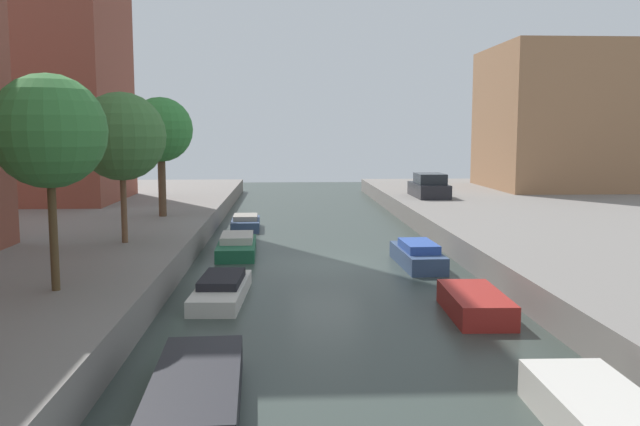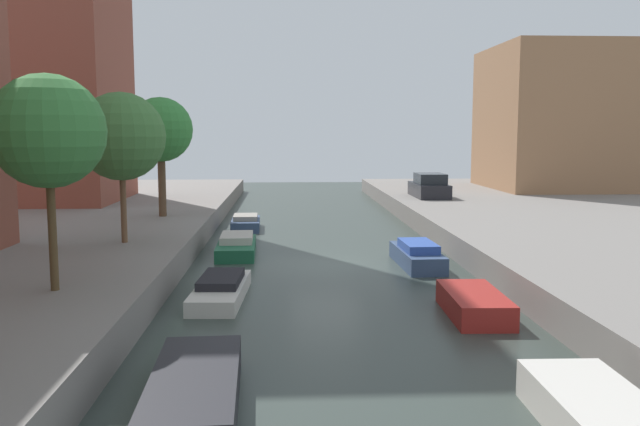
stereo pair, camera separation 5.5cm
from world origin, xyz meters
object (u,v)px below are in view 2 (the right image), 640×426
at_px(low_block_right, 563,118).
at_px(moored_boat_right_2, 474,304).
at_px(parked_car, 429,187).
at_px(moored_boat_left_4, 246,223).
at_px(street_tree_2, 121,137).
at_px(moored_boat_left_2, 221,289).
at_px(street_tree_3, 161,130).
at_px(moored_boat_right_3, 417,255).
at_px(moored_boat_left_1, 195,391).
at_px(street_tree_1, 48,132).
at_px(moored_boat_left_3, 237,246).

bearing_deg(low_block_right, moored_boat_right_2, -116.29).
bearing_deg(parked_car, moored_boat_left_4, -149.46).
bearing_deg(street_tree_2, moored_boat_left_2, -49.32).
distance_m(street_tree_3, parked_car, 17.31).
bearing_deg(moored_boat_left_4, moored_boat_left_2, -89.60).
bearing_deg(moored_boat_left_2, low_block_right, 51.54).
distance_m(street_tree_2, moored_boat_right_3, 11.49).
distance_m(street_tree_3, moored_boat_left_1, 21.00).
distance_m(street_tree_1, moored_boat_right_3, 13.77).
bearing_deg(parked_car, street_tree_1, -121.54).
xyz_separation_m(street_tree_2, moored_boat_right_3, (10.63, 0.14, -4.37)).
height_order(street_tree_3, moored_boat_right_2, street_tree_3).
relative_size(street_tree_1, moored_boat_right_3, 1.31).
bearing_deg(moored_boat_right_2, moored_boat_left_1, -139.21).
xyz_separation_m(street_tree_3, moored_boat_left_4, (3.74, 2.38, -4.69)).
distance_m(street_tree_1, moored_boat_right_2, 11.80).
height_order(parked_car, moored_boat_right_2, parked_car).
bearing_deg(moored_boat_right_3, moored_boat_left_2, -145.85).
distance_m(street_tree_1, moored_boat_left_2, 6.68).
height_order(street_tree_2, moored_boat_left_4, street_tree_2).
xyz_separation_m(street_tree_1, street_tree_3, (0.00, 14.93, 0.08)).
distance_m(parked_car, moored_boat_left_3, 17.27).
height_order(low_block_right, moored_boat_left_1, low_block_right).
distance_m(moored_boat_left_2, moored_boat_right_2, 7.34).
relative_size(low_block_right, street_tree_2, 1.93).
bearing_deg(moored_boat_right_3, street_tree_1, -144.84).
relative_size(moored_boat_left_1, moored_boat_left_3, 1.08).
height_order(moored_boat_left_3, moored_boat_right_3, moored_boat_right_3).
bearing_deg(street_tree_3, low_block_right, 30.55).
xyz_separation_m(street_tree_3, moored_boat_left_2, (3.84, -12.06, -4.72)).
bearing_deg(moored_boat_left_4, moored_boat_right_2, -66.89).
distance_m(moored_boat_left_4, moored_boat_right_2, 18.10).
bearing_deg(moored_boat_left_4, parked_car, 30.54).
bearing_deg(street_tree_3, moored_boat_left_3, -51.15).
bearing_deg(street_tree_2, moored_boat_left_1, -71.67).
distance_m(low_block_right, moored_boat_left_2, 34.88).
relative_size(street_tree_2, moored_boat_left_3, 1.29).
relative_size(street_tree_3, moored_boat_left_3, 1.34).
distance_m(parked_car, moored_boat_left_2, 23.44).
bearing_deg(moored_boat_left_4, moored_boat_right_3, -54.97).
xyz_separation_m(moored_boat_left_1, moored_boat_right_3, (6.50, 12.60, 0.07)).
relative_size(parked_car, moored_boat_left_4, 1.31).
bearing_deg(moored_boat_left_3, moored_boat_right_3, -21.93).
bearing_deg(low_block_right, moored_boat_left_3, -137.61).
xyz_separation_m(parked_car, moored_boat_left_4, (-10.80, -6.37, -1.28)).
xyz_separation_m(parked_car, moored_boat_right_3, (-3.91, -16.21, -1.21)).
height_order(street_tree_2, moored_boat_left_3, street_tree_2).
bearing_deg(moored_boat_left_1, street_tree_1, 128.90).
distance_m(moored_boat_left_3, moored_boat_right_3, 7.38).
bearing_deg(moored_boat_right_2, moored_boat_right_3, 91.77).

